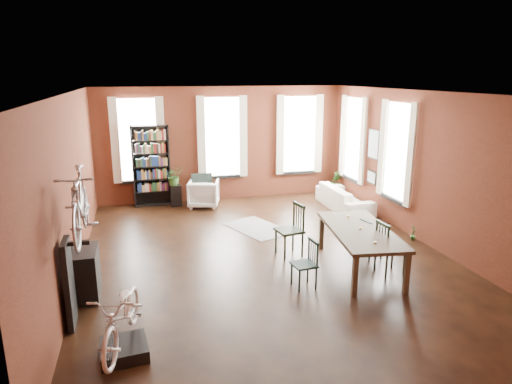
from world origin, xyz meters
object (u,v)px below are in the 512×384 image
object	(u,v)px
dining_table	(359,249)
cream_sofa	(344,194)
dining_chair_b	(289,230)
dining_chair_c	(390,248)
bookshelf	(151,166)
white_armchair	(204,192)
dining_chair_a	(304,264)
bike_trainer	(124,350)
console_table	(86,273)
dining_chair_d	(371,239)
plant_stand	(176,195)
bicycle_floor	(121,289)

from	to	relation	value
dining_table	cream_sofa	size ratio (longest dim) A/B	1.10
dining_chair_b	dining_chair_c	distance (m)	1.97
bookshelf	white_armchair	size ratio (longest dim) A/B	2.72
dining_chair_a	bike_trainer	world-z (taller)	dining_chair_a
dining_chair_a	cream_sofa	world-z (taller)	dining_chair_a
dining_chair_c	console_table	xyz separation A→B (m)	(-5.25, 0.47, -0.09)
dining_chair_c	cream_sofa	xyz separation A→B (m)	(0.98, 3.97, -0.08)
dining_chair_d	bike_trainer	world-z (taller)	dining_chair_d
plant_stand	dining_chair_c	bearing A→B (deg)	-58.28
console_table	dining_chair_a	bearing A→B (deg)	-9.58
white_armchair	bicycle_floor	size ratio (longest dim) A/B	0.52
white_armchair	cream_sofa	size ratio (longest dim) A/B	0.39
dining_table	bookshelf	world-z (taller)	bookshelf
dining_chair_c	bookshelf	xyz separation A→B (m)	(-3.97, 5.67, 0.61)
dining_table	white_armchair	distance (m)	5.31
dining_chair_c	cream_sofa	size ratio (longest dim) A/B	0.47
dining_chair_b	bicycle_floor	distance (m)	4.15
dining_chair_c	cream_sofa	world-z (taller)	dining_chair_c
dining_table	bookshelf	xyz separation A→B (m)	(-3.51, 5.36, 0.71)
cream_sofa	console_table	world-z (taller)	cream_sofa
plant_stand	dining_table	bearing A→B (deg)	-60.48
dining_table	console_table	world-z (taller)	console_table
dining_chair_d	bookshelf	bearing A→B (deg)	26.02
plant_stand	cream_sofa	bearing A→B (deg)	-18.82
dining_chair_a	console_table	bearing A→B (deg)	-105.52
dining_chair_b	white_armchair	size ratio (longest dim) A/B	1.29
bookshelf	console_table	size ratio (longest dim) A/B	2.75
dining_chair_c	console_table	size ratio (longest dim) A/B	1.22
dining_chair_c	plant_stand	world-z (taller)	dining_chair_c
cream_sofa	dining_chair_a	bearing A→B (deg)	146.73
cream_sofa	bike_trainer	distance (m)	7.78
dining_chair_b	dining_chair_d	world-z (taller)	dining_chair_b
dining_chair_d	bike_trainer	xyz separation A→B (m)	(-4.65, -2.11, -0.31)
bookshelf	plant_stand	size ratio (longest dim) A/B	3.81
dining_table	cream_sofa	xyz separation A→B (m)	(1.44, 3.66, 0.02)
dining_table	dining_chair_d	bearing A→B (deg)	49.96
dining_chair_b	console_table	bearing A→B (deg)	-87.06
dining_chair_c	plant_stand	xyz separation A→B (m)	(-3.37, 5.45, -0.20)
dining_chair_a	console_table	distance (m)	3.59
plant_stand	bicycle_floor	distance (m)	7.00
dining_chair_a	bookshelf	bearing A→B (deg)	-164.63
white_armchair	console_table	xyz separation A→B (m)	(-2.61, -4.68, -0.01)
bookshelf	dining_chair_b	bearing A→B (deg)	-60.54
cream_sofa	bike_trainer	bearing A→B (deg)	133.62
cream_sofa	white_armchair	bearing A→B (deg)	72.01
dining_table	bike_trainer	distance (m)	4.53
plant_stand	dining_chair_a	bearing A→B (deg)	-73.44
dining_chair_a	dining_chair_c	xyz separation A→B (m)	(1.71, 0.13, 0.08)
cream_sofa	bike_trainer	xyz separation A→B (m)	(-5.62, -5.36, -0.32)
dining_chair_b	bookshelf	bearing A→B (deg)	-159.83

